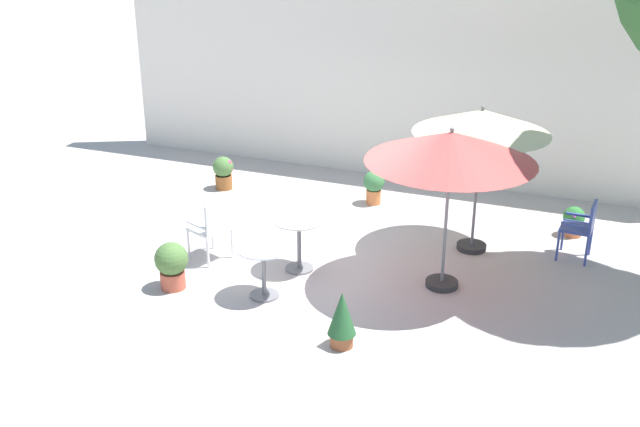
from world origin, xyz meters
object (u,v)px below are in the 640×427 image
Objects in this scene: patio_umbrella_1 at (482,123)px; patio_chair_0 at (582,225)px; potted_plant_1 at (223,171)px; cafe_table_0 at (263,262)px; cafe_table_1 at (299,235)px; patio_umbrella_0 at (451,148)px; potted_plant_2 at (573,221)px; potted_plant_0 at (342,318)px; potted_plant_3 at (374,185)px; potted_plant_4 at (172,264)px; patio_chair_1 at (213,225)px.

patio_umbrella_1 is 2.49× the size of patio_chair_0.
potted_plant_1 is at bearing 173.82° from patio_chair_0.
patio_umbrella_1 is 5.01m from potted_plant_1.
cafe_table_0 is at bearing -132.50° from patio_umbrella_1.
cafe_table_1 is (0.12, 0.90, 0.04)m from cafe_table_0.
patio_umbrella_0 reaches higher than potted_plant_2.
patio_umbrella_1 is 2.85× the size of cafe_table_1.
potted_plant_0 is at bearing -105.52° from patio_umbrella_1.
cafe_table_0 is 5.05m from potted_plant_2.
cafe_table_0 is 4.14m from potted_plant_1.
patio_umbrella_0 is 2.89× the size of cafe_table_1.
potted_plant_3 is (0.33, 3.66, -0.16)m from cafe_table_0.
patio_umbrella_0 is 3.97m from potted_plant_4.
potted_plant_1 reaches higher than potted_plant_3.
potted_plant_4 is (-5.01, -2.94, -0.17)m from patio_chair_0.
patio_umbrella_0 is 2.68m from patio_chair_0.
patio_umbrella_0 is at bearing -136.65° from patio_chair_0.
cafe_table_0 is 0.93× the size of cafe_table_1.
patio_umbrella_1 is 4.63× the size of potted_plant_2.
patio_chair_1 is 3.29m from potted_plant_3.
potted_plant_0 is (-2.40, -3.46, -0.15)m from patio_chair_0.
potted_plant_2 is at bearing 1.54° from potted_plant_1.
patio_chair_1 reaches higher than potted_plant_1.
patio_chair_1 is 1.59× the size of potted_plant_3.
patio_chair_0 is 3.57m from potted_plant_3.
patio_chair_1 reaches higher than potted_plant_2.
patio_umbrella_1 reaches higher than potted_plant_2.
patio_chair_1 is 1.31× the size of potted_plant_0.
cafe_table_0 is (-2.26, -2.46, -1.45)m from patio_umbrella_1.
potted_plant_3 is (-1.93, 1.20, -1.61)m from patio_umbrella_1.
cafe_table_1 is 1.29× the size of potted_plant_1.
patio_chair_1 is (-1.27, -0.17, 0.01)m from cafe_table_1.
potted_plant_3 is (-3.28, 0.13, 0.09)m from potted_plant_2.
patio_umbrella_0 is 1.33m from patio_umbrella_1.
cafe_table_0 is 1.36m from patio_chair_1.
patio_umbrella_0 is at bearing 7.04° from cafe_table_1.
cafe_table_0 is 1.01× the size of potted_plant_0.
potted_plant_3 is at bearing 125.30° from patio_umbrella_0.
patio_umbrella_1 reaches higher than patio_chair_1.
patio_chair_0 is (3.76, 2.70, 0.03)m from cafe_table_0.
patio_umbrella_1 is 3.10× the size of potted_plant_0.
patio_umbrella_0 reaches higher than potted_plant_0.
patio_chair_0 is (3.64, 1.80, -0.01)m from cafe_table_1.
patio_chair_0 reaches higher than potted_plant_1.
potted_plant_2 is at bearing 30.50° from patio_chair_1.
patio_chair_1 is 1.96× the size of potted_plant_2.
cafe_table_0 is 1.28m from potted_plant_4.
potted_plant_0 is 1.08× the size of potted_plant_4.
potted_plant_1 is at bearing 125.45° from cafe_table_0.
patio_umbrella_1 is 3.76× the size of potted_plant_3.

